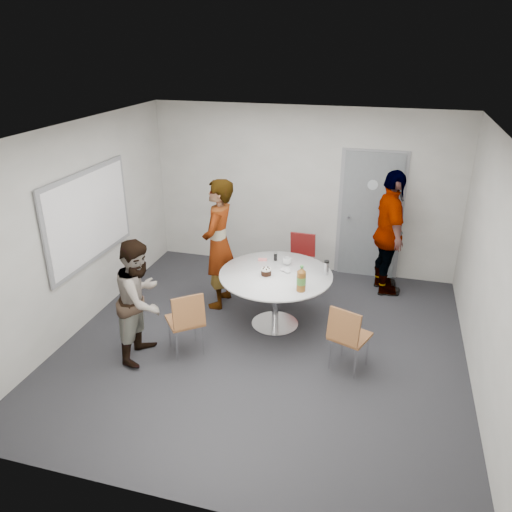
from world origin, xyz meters
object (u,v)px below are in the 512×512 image
(person_main, at_px, (219,244))
(chair_near_left, at_px, (187,318))
(person_left, at_px, (141,300))
(person_right, at_px, (389,233))
(whiteboard, at_px, (89,217))
(table, at_px, (277,281))
(door, at_px, (370,216))
(chair_near_right, at_px, (347,333))
(chair_far, at_px, (301,255))

(person_main, bearing_deg, chair_near_left, 1.93)
(person_left, distance_m, person_right, 3.78)
(chair_near_left, bearing_deg, person_main, 53.06)
(whiteboard, distance_m, person_left, 1.51)
(table, height_order, person_left, person_left)
(door, distance_m, whiteboard, 4.25)
(table, bearing_deg, person_right, 46.55)
(table, distance_m, person_main, 1.07)
(door, distance_m, chair_near_right, 2.79)
(chair_near_right, height_order, person_main, person_main)
(person_right, bearing_deg, person_left, 116.83)
(chair_far, height_order, person_right, person_right)
(door, xyz_separation_m, table, (-1.04, -1.98, -0.35))
(chair_near_right, relative_size, person_main, 0.45)
(whiteboard, height_order, chair_near_left, whiteboard)
(table, xyz_separation_m, chair_near_right, (1.01, -0.77, -0.16))
(chair_near_left, xyz_separation_m, chair_far, (0.98, 2.24, -0.00))
(chair_near_left, distance_m, chair_near_right, 1.92)
(chair_near_left, height_order, person_main, person_main)
(table, distance_m, person_left, 1.80)
(table, bearing_deg, door, 62.21)
(person_left, xyz_separation_m, person_right, (2.79, 2.54, 0.19))
(person_right, bearing_deg, chair_near_left, 121.23)
(chair_far, bearing_deg, whiteboard, 33.19)
(table, distance_m, chair_near_right, 1.28)
(door, relative_size, person_left, 1.38)
(chair_far, distance_m, person_main, 1.42)
(person_left, bearing_deg, table, -53.74)
(whiteboard, bearing_deg, table, 6.91)
(person_left, relative_size, person_right, 0.80)
(person_left, bearing_deg, door, -39.99)
(person_right, bearing_deg, person_main, 98.99)
(chair_far, relative_size, person_main, 0.45)
(whiteboard, xyz_separation_m, person_left, (1.09, -0.79, -0.68))
(table, relative_size, person_main, 0.79)
(table, height_order, chair_far, table)
(whiteboard, bearing_deg, door, 32.66)
(table, bearing_deg, person_main, 157.66)
(person_main, relative_size, person_left, 1.24)
(table, xyz_separation_m, chair_near_left, (-0.90, -0.96, -0.15))
(door, xyz_separation_m, person_left, (-2.47, -3.07, -0.26))
(door, distance_m, person_left, 3.94)
(chair_near_left, relative_size, chair_near_right, 1.01)
(person_left, bearing_deg, chair_near_right, -83.68)
(chair_far, xyz_separation_m, person_left, (-1.50, -2.37, 0.24))
(person_left, bearing_deg, person_right, -48.96)
(whiteboard, xyz_separation_m, chair_far, (2.60, 1.58, -0.93))
(person_main, distance_m, person_left, 1.57)
(person_right, bearing_deg, chair_far, 82.03)
(door, distance_m, chair_far, 1.29)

